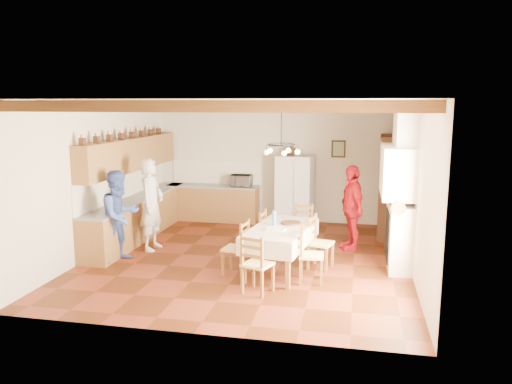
% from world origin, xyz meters
% --- Properties ---
extents(floor, '(6.00, 6.50, 0.02)m').
position_xyz_m(floor, '(0.00, 0.00, -0.01)').
color(floor, '#461D0A').
rests_on(floor, ground).
extents(ceiling, '(6.00, 6.50, 0.02)m').
position_xyz_m(ceiling, '(0.00, 0.00, 3.01)').
color(ceiling, silver).
rests_on(ceiling, ground).
extents(wall_back, '(6.00, 0.02, 3.00)m').
position_xyz_m(wall_back, '(0.00, 3.26, 1.50)').
color(wall_back, beige).
rests_on(wall_back, ground).
extents(wall_front, '(6.00, 0.02, 3.00)m').
position_xyz_m(wall_front, '(0.00, -3.26, 1.50)').
color(wall_front, beige).
rests_on(wall_front, ground).
extents(wall_left, '(0.02, 6.50, 3.00)m').
position_xyz_m(wall_left, '(-3.01, 0.00, 1.50)').
color(wall_left, beige).
rests_on(wall_left, ground).
extents(wall_right, '(0.02, 6.50, 3.00)m').
position_xyz_m(wall_right, '(3.01, 0.00, 1.50)').
color(wall_right, beige).
rests_on(wall_right, ground).
extents(ceiling_beams, '(6.00, 6.30, 0.16)m').
position_xyz_m(ceiling_beams, '(0.00, 0.00, 2.91)').
color(ceiling_beams, '#37200B').
rests_on(ceiling_beams, ground).
extents(lower_cabinets_left, '(0.60, 4.30, 0.86)m').
position_xyz_m(lower_cabinets_left, '(-2.70, 1.05, 0.43)').
color(lower_cabinets_left, brown).
rests_on(lower_cabinets_left, ground).
extents(lower_cabinets_back, '(2.30, 0.60, 0.86)m').
position_xyz_m(lower_cabinets_back, '(-1.55, 2.95, 0.43)').
color(lower_cabinets_back, brown).
rests_on(lower_cabinets_back, ground).
extents(countertop_left, '(0.62, 4.30, 0.04)m').
position_xyz_m(countertop_left, '(-2.70, 1.05, 0.88)').
color(countertop_left, slate).
rests_on(countertop_left, lower_cabinets_left).
extents(countertop_back, '(2.34, 0.62, 0.04)m').
position_xyz_m(countertop_back, '(-1.55, 2.95, 0.88)').
color(countertop_back, slate).
rests_on(countertop_back, lower_cabinets_back).
extents(backsplash_left, '(0.03, 4.30, 0.60)m').
position_xyz_m(backsplash_left, '(-2.98, 1.05, 1.20)').
color(backsplash_left, silver).
rests_on(backsplash_left, ground).
extents(backsplash_back, '(2.30, 0.03, 0.60)m').
position_xyz_m(backsplash_back, '(-1.55, 3.23, 1.20)').
color(backsplash_back, silver).
rests_on(backsplash_back, ground).
extents(upper_cabinets, '(0.35, 4.20, 0.70)m').
position_xyz_m(upper_cabinets, '(-2.83, 1.05, 1.85)').
color(upper_cabinets, brown).
rests_on(upper_cabinets, ground).
extents(fireplace, '(0.56, 1.60, 2.80)m').
position_xyz_m(fireplace, '(2.72, 0.20, 1.40)').
color(fireplace, beige).
rests_on(fireplace, ground).
extents(wall_picture, '(0.34, 0.03, 0.42)m').
position_xyz_m(wall_picture, '(1.55, 3.23, 1.85)').
color(wall_picture, black).
rests_on(wall_picture, ground).
extents(refrigerator, '(0.93, 0.80, 1.71)m').
position_xyz_m(refrigerator, '(0.55, 2.90, 0.85)').
color(refrigerator, white).
rests_on(refrigerator, floor).
extents(hutch, '(0.59, 1.27, 2.26)m').
position_xyz_m(hutch, '(2.75, 2.24, 1.13)').
color(hutch, '#381E12').
rests_on(hutch, floor).
extents(dining_table, '(1.19, 1.95, 0.80)m').
position_xyz_m(dining_table, '(0.72, -0.58, 0.72)').
color(dining_table, beige).
rests_on(dining_table, floor).
extents(chandelier, '(0.47, 0.47, 0.03)m').
position_xyz_m(chandelier, '(0.72, -0.58, 2.25)').
color(chandelier, black).
rests_on(chandelier, ground).
extents(chair_left_near, '(0.45, 0.47, 0.96)m').
position_xyz_m(chair_left_near, '(-0.02, -0.91, 0.48)').
color(chair_left_near, brown).
rests_on(chair_left_near, floor).
extents(chair_left_far, '(0.44, 0.46, 0.96)m').
position_xyz_m(chair_left_far, '(0.14, -0.06, 0.48)').
color(chair_left_far, brown).
rests_on(chair_left_far, floor).
extents(chair_right_near, '(0.42, 0.44, 0.96)m').
position_xyz_m(chair_right_near, '(1.31, -1.04, 0.48)').
color(chair_right_near, brown).
rests_on(chair_right_near, floor).
extents(chair_right_far, '(0.49, 0.51, 0.96)m').
position_xyz_m(chair_right_far, '(1.41, -0.29, 0.48)').
color(chair_right_far, brown).
rests_on(chair_right_far, floor).
extents(chair_end_near, '(0.53, 0.52, 0.96)m').
position_xyz_m(chair_end_near, '(0.53, -1.68, 0.48)').
color(chair_end_near, brown).
rests_on(chair_end_near, floor).
extents(chair_end_far, '(0.51, 0.49, 0.96)m').
position_xyz_m(chair_end_far, '(0.94, 0.59, 0.48)').
color(chair_end_far, brown).
rests_on(chair_end_far, floor).
extents(person_man, '(0.47, 0.69, 1.87)m').
position_xyz_m(person_man, '(-2.03, 0.21, 0.94)').
color(person_man, beige).
rests_on(person_man, floor).
extents(person_woman_blue, '(0.94, 1.03, 1.73)m').
position_xyz_m(person_woman_blue, '(-2.31, -0.61, 0.87)').
color(person_woman_blue, '#3A539D').
rests_on(person_woman_blue, floor).
extents(person_woman_red, '(0.75, 1.10, 1.73)m').
position_xyz_m(person_woman_red, '(1.92, 1.04, 0.87)').
color(person_woman_red, red).
rests_on(person_woman_red, floor).
extents(microwave, '(0.52, 0.36, 0.28)m').
position_xyz_m(microwave, '(-0.81, 2.95, 1.04)').
color(microwave, silver).
rests_on(microwave, countertop_back).
extents(fridge_vase, '(0.36, 0.36, 0.30)m').
position_xyz_m(fridge_vase, '(0.41, 2.90, 1.86)').
color(fridge_vase, '#381E12').
rests_on(fridge_vase, refrigerator).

